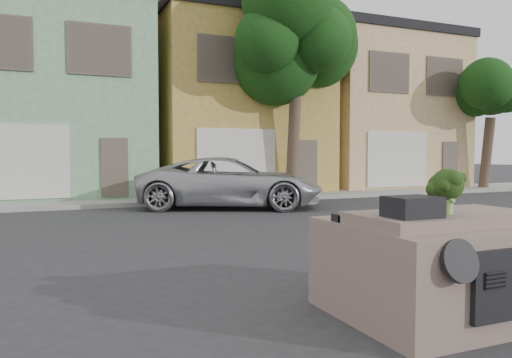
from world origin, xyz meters
TOP-DOWN VIEW (x-y plane):
  - ground_plane at (0.00, 0.00)m, footprint 120.00×120.00m
  - sidewalk at (0.00, 10.50)m, footprint 40.00×3.00m
  - townhouse_mint at (-3.50, 14.50)m, footprint 7.20×8.20m
  - townhouse_tan at (4.00, 14.50)m, footprint 7.20×8.20m
  - townhouse_beige at (11.50, 14.50)m, footprint 7.20×8.20m
  - silver_pickup at (1.64, 7.63)m, footprint 6.33×4.77m
  - tree_near at (5.00, 9.80)m, footprint 4.40×4.00m
  - tree_far at (15.00, 9.80)m, footprint 3.20×3.00m
  - car_dashboard at (0.00, -3.00)m, footprint 2.00×1.80m
  - instrument_hump at (-0.58, -3.35)m, footprint 0.48×0.38m
  - wiper_arm at (0.28, -2.62)m, footprint 0.69×0.15m
  - broccoli at (-0.09, -3.29)m, footprint 0.54×0.54m

SIDE VIEW (x-z plane):
  - ground_plane at x=0.00m, z-range 0.00..0.00m
  - silver_pickup at x=1.64m, z-range -0.80..0.80m
  - sidewalk at x=0.00m, z-range 0.00..0.15m
  - car_dashboard at x=0.00m, z-range 0.00..1.12m
  - wiper_arm at x=0.28m, z-range 1.12..1.14m
  - instrument_hump at x=-0.58m, z-range 1.12..1.32m
  - broccoli at x=-0.09m, z-range 1.12..1.59m
  - tree_far at x=15.00m, z-range 0.00..6.00m
  - townhouse_mint at x=-3.50m, z-range 0.00..7.55m
  - townhouse_tan at x=4.00m, z-range 0.00..7.55m
  - townhouse_beige at x=11.50m, z-range 0.00..7.55m
  - tree_near at x=5.00m, z-range 0.00..8.50m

